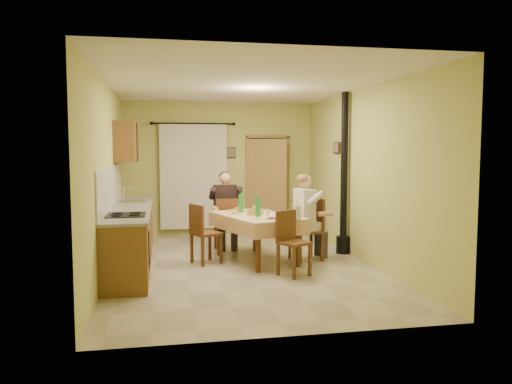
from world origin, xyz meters
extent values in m
cube|color=tan|center=(0.00, 0.00, 0.00)|extent=(4.00, 6.00, 0.01)
cube|color=#C2C665|center=(0.00, 3.00, 1.40)|extent=(4.00, 0.04, 2.80)
cube|color=#C2C665|center=(0.00, -3.00, 1.40)|extent=(4.00, 0.04, 2.80)
cube|color=#C2C665|center=(-2.00, 0.00, 1.40)|extent=(0.04, 6.00, 2.80)
cube|color=#C2C665|center=(2.00, 0.00, 1.40)|extent=(0.04, 6.00, 2.80)
cube|color=white|center=(0.00, 0.00, 2.80)|extent=(4.00, 6.00, 0.04)
cube|color=brown|center=(-1.70, 0.40, 0.44)|extent=(0.60, 3.60, 0.88)
cube|color=gray|center=(-1.70, 0.40, 0.90)|extent=(0.64, 3.64, 0.04)
cube|color=white|center=(-1.99, 0.40, 1.23)|extent=(0.02, 3.60, 0.66)
cube|color=silver|center=(-1.70, 1.20, 0.92)|extent=(0.42, 0.42, 0.03)
cube|color=black|center=(-1.70, -0.60, 0.93)|extent=(0.52, 0.56, 0.02)
cube|color=black|center=(-1.40, -0.60, 0.45)|extent=(0.01, 0.55, 0.55)
cube|color=brown|center=(-1.82, 1.70, 1.95)|extent=(0.35, 1.40, 0.70)
cylinder|color=black|center=(-0.55, 2.88, 2.35)|extent=(1.70, 0.04, 0.04)
cube|color=silver|center=(-0.55, 2.90, 1.25)|extent=(1.40, 0.06, 2.20)
cube|color=black|center=(1.05, 2.98, 1.03)|extent=(0.84, 0.03, 2.06)
cube|color=#A17C43|center=(0.60, 2.97, 1.03)|extent=(0.06, 0.06, 2.12)
cube|color=#A17C43|center=(1.50, 2.97, 1.03)|extent=(0.06, 0.06, 2.12)
cube|color=#A17C43|center=(1.05, 2.97, 2.09)|extent=(0.96, 0.06, 0.06)
cube|color=#A17C43|center=(1.02, 2.81, 1.02)|extent=(0.77, 0.35, 2.04)
cube|color=tan|center=(0.30, 0.29, 0.74)|extent=(1.44, 1.84, 0.04)
cube|color=tan|center=(0.55, -0.47, 0.63)|extent=(0.93, 0.32, 0.22)
cube|color=tan|center=(0.04, 1.06, 0.63)|extent=(0.93, 0.32, 0.22)
cube|color=tan|center=(-0.16, 0.14, 0.63)|extent=(0.53, 1.54, 0.22)
cube|color=tan|center=(0.76, 0.45, 0.63)|extent=(0.53, 1.54, 0.22)
cylinder|color=white|center=(0.07, 0.90, 0.77)|extent=(0.25, 0.25, 0.02)
ellipsoid|color=#CC7233|center=(0.07, 0.90, 0.79)|extent=(0.12, 0.12, 0.05)
cylinder|color=white|center=(0.47, -0.29, 0.77)|extent=(0.25, 0.25, 0.02)
ellipsoid|color=#CC7233|center=(0.47, -0.29, 0.79)|extent=(0.12, 0.12, 0.05)
cylinder|color=white|center=(0.71, 0.02, 0.77)|extent=(0.25, 0.25, 0.02)
ellipsoid|color=#CC7233|center=(0.71, 0.02, 0.79)|extent=(0.12, 0.12, 0.05)
cylinder|color=white|center=(-0.03, 0.41, 0.77)|extent=(0.25, 0.25, 0.02)
ellipsoid|color=#CC7233|center=(-0.03, 0.41, 0.79)|extent=(0.12, 0.12, 0.05)
cylinder|color=gold|center=(0.28, 0.34, 0.80)|extent=(0.26, 0.26, 0.08)
cylinder|color=white|center=(0.47, -0.23, 0.77)|extent=(0.28, 0.28, 0.02)
cube|color=tan|center=(0.46, -0.29, 0.79)|extent=(0.07, 0.06, 0.03)
cube|color=tan|center=(0.42, -0.28, 0.79)|extent=(0.07, 0.07, 0.03)
cube|color=tan|center=(0.50, -0.24, 0.79)|extent=(0.06, 0.07, 0.03)
cylinder|color=silver|center=(0.46, 0.18, 0.81)|extent=(0.07, 0.07, 0.10)
cylinder|color=silver|center=(0.33, 0.64, 0.81)|extent=(0.07, 0.07, 0.10)
cylinder|color=white|center=(0.79, -0.39, 0.88)|extent=(0.11, 0.11, 0.22)
cylinder|color=silver|center=(0.79, -0.39, 0.91)|extent=(0.02, 0.02, 0.30)
cube|color=#533116|center=(-0.09, 1.27, 0.48)|extent=(0.41, 0.41, 0.04)
cube|color=#533116|center=(-0.08, 1.09, 0.72)|extent=(0.39, 0.05, 0.45)
cube|color=#533116|center=(0.65, -0.74, 0.48)|extent=(0.52, 0.52, 0.04)
cube|color=#533116|center=(0.56, -0.60, 0.72)|extent=(0.35, 0.23, 0.44)
cube|color=#533116|center=(1.11, 0.21, 0.48)|extent=(0.53, 0.53, 0.04)
cube|color=#533116|center=(1.31, 0.24, 0.76)|extent=(0.12, 0.46, 0.52)
cube|color=#533116|center=(-0.52, 0.28, 0.48)|extent=(0.54, 0.54, 0.04)
cube|color=#533116|center=(-0.69, 0.20, 0.73)|extent=(0.21, 0.38, 0.46)
cube|color=black|center=(-0.08, 1.17, 0.56)|extent=(0.37, 0.41, 0.16)
cube|color=black|center=(-0.09, 1.30, 0.91)|extent=(0.41, 0.23, 0.54)
sphere|color=tan|center=(-0.09, 1.29, 1.30)|extent=(0.21, 0.21, 0.21)
ellipsoid|color=black|center=(-0.09, 1.33, 1.34)|extent=(0.21, 0.21, 0.16)
cube|color=beige|center=(1.20, 0.22, 0.56)|extent=(0.46, 0.43, 0.16)
cube|color=beige|center=(1.08, 0.20, 0.91)|extent=(0.29, 0.43, 0.54)
sphere|color=tan|center=(1.09, 0.20, 1.30)|extent=(0.21, 0.21, 0.21)
ellipsoid|color=olive|center=(1.05, 0.20, 1.34)|extent=(0.21, 0.21, 0.16)
cylinder|color=black|center=(1.90, 0.60, 1.40)|extent=(0.12, 0.12, 2.80)
cylinder|color=black|center=(1.90, 0.60, 0.15)|extent=(0.24, 0.24, 0.30)
cube|color=black|center=(0.25, 2.97, 1.75)|extent=(0.19, 0.03, 0.23)
cube|color=brown|center=(1.97, 1.20, 1.85)|extent=(0.03, 0.31, 0.21)
camera|label=1|loc=(-1.21, -7.60, 1.83)|focal=35.00mm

